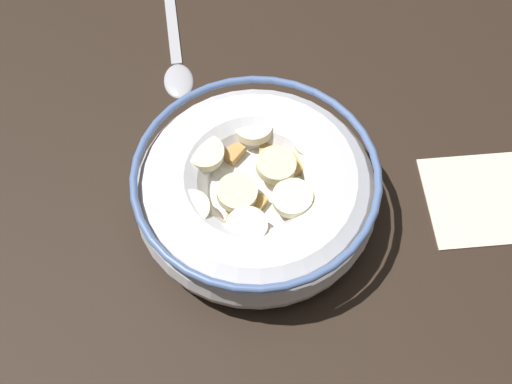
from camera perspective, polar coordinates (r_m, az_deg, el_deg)
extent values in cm
cube|color=black|center=(57.68, 0.00, -2.01)|extent=(115.97, 115.97, 2.00)
cylinder|color=silver|center=(56.54, 0.00, -1.38)|extent=(10.36, 10.36, 0.60)
torus|color=silver|center=(54.27, 0.00, -0.05)|extent=(18.83, 18.83, 5.81)
torus|color=#4C6699|center=(52.04, 0.00, 1.40)|extent=(18.87, 18.87, 0.60)
cylinder|color=white|center=(54.02, 0.00, 0.11)|extent=(15.34, 15.34, 0.40)
cube|color=tan|center=(54.39, 7.08, 1.43)|extent=(2.16, 2.15, 0.81)
cube|color=#B78947|center=(54.44, 2.94, 2.14)|extent=(2.43, 2.44, 0.95)
cube|color=tan|center=(51.49, 3.95, -3.66)|extent=(2.41, 2.40, 0.81)
cube|color=tan|center=(51.31, -4.65, -3.98)|extent=(2.26, 2.24, 0.83)
cube|color=#B78947|center=(51.73, -0.21, -3.01)|extent=(2.44, 2.45, 0.95)
cube|color=tan|center=(56.84, 0.47, 5.60)|extent=(2.32, 2.34, 0.85)
cube|color=#B78947|center=(53.28, -6.13, -0.30)|extent=(2.39, 2.41, 0.94)
cube|color=#B78947|center=(52.82, 0.04, -0.95)|extent=(2.28, 2.27, 0.81)
cube|color=#AD7F42|center=(56.54, -3.18, 5.43)|extent=(1.98, 2.02, 0.87)
cube|color=#AD7F42|center=(52.90, 3.46, -0.72)|extent=(2.44, 2.42, 0.99)
cube|color=#AD7F42|center=(56.08, -1.50, 4.51)|extent=(2.13, 2.17, 0.89)
cube|color=#AD7F42|center=(52.43, -1.36, -1.80)|extent=(1.82, 1.80, 0.81)
cube|color=tan|center=(55.90, 3.67, 4.46)|extent=(2.30, 2.29, 0.82)
cube|color=#AD7F42|center=(55.13, -2.05, 3.35)|extent=(2.31, 2.33, 0.85)
cube|color=#B78947|center=(55.49, 1.18, 3.67)|extent=(1.79, 1.79, 0.77)
cylinder|color=beige|center=(51.73, 3.02, -0.50)|extent=(4.11, 4.08, 1.16)
cylinder|color=#F4EABC|center=(53.92, -4.24, 3.21)|extent=(3.50, 3.44, 1.09)
cylinder|color=#F9EFC6|center=(52.67, 5.96, 0.67)|extent=(4.12, 4.09, 1.11)
cylinder|color=#F9EFC6|center=(55.37, -0.16, 5.28)|extent=(4.27, 4.27, 1.13)
cylinder|color=beige|center=(52.02, -1.57, -0.06)|extent=(4.13, 4.10, 1.15)
cylinder|color=beige|center=(50.13, 2.21, -4.49)|extent=(4.29, 4.27, 0.92)
cylinder|color=beige|center=(51.30, -5.37, -1.49)|extent=(4.31, 4.29, 1.32)
cylinder|color=beige|center=(52.99, 1.63, 2.20)|extent=(3.82, 3.80, 1.15)
cylinder|color=#F4EABC|center=(54.99, 4.64, 4.06)|extent=(3.87, 3.88, 1.05)
cylinder|color=#F9EFC6|center=(50.52, -1.08, -2.82)|extent=(3.51, 3.50, 1.05)
ellipsoid|color=#A5A5AD|center=(64.45, -6.35, 9.19)|extent=(3.77, 4.64, 0.80)
cube|color=#A5A5AD|center=(69.38, -6.86, 13.53)|extent=(3.97, 10.00, 0.36)
cube|color=beige|center=(61.04, 20.19, -0.32)|extent=(15.87, 11.77, 0.30)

